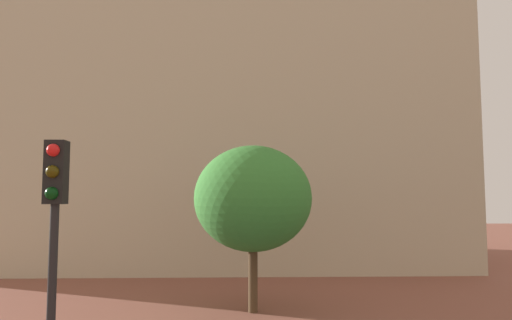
{
  "coord_description": "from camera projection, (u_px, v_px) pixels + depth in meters",
  "views": [
    {
      "loc": [
        -0.79,
        -2.53,
        4.0
      ],
      "look_at": [
        -0.39,
        10.08,
        5.06
      ],
      "focal_mm": 32.2,
      "sensor_mm": 36.0,
      "label": 1
    }
  ],
  "objects": [
    {
      "name": "landmark_building",
      "position": [
        218.0,
        116.0,
        31.39
      ],
      "size": [
        29.24,
        15.36,
        36.13
      ],
      "color": "beige",
      "rests_on": "ground_plane"
    },
    {
      "name": "tree_curb_far",
      "position": [
        253.0,
        199.0,
        16.49
      ],
      "size": [
        4.23,
        4.23,
        5.91
      ],
      "color": "#4C3823",
      "rests_on": "ground_plane"
    },
    {
      "name": "traffic_light_pole",
      "position": [
        53.0,
        245.0,
        6.38
      ],
      "size": [
        0.28,
        0.34,
        4.82
      ],
      "color": "black",
      "rests_on": "ground_plane"
    }
  ]
}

